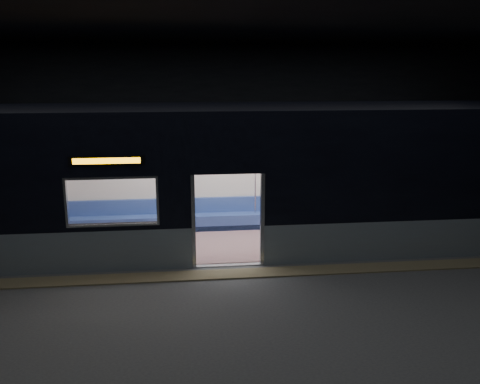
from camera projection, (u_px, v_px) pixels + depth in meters
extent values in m
cube|color=#47494C|center=(233.00, 286.00, 10.07)|extent=(24.00, 14.00, 0.01)
cube|color=black|center=(232.00, 22.00, 8.90)|extent=(24.00, 14.00, 0.04)
cube|color=black|center=(211.00, 123.00, 16.22)|extent=(24.00, 0.04, 5.00)
cube|color=#8C7F59|center=(231.00, 274.00, 10.60)|extent=(22.80, 0.50, 0.03)
cube|color=gray|center=(441.00, 238.00, 11.51)|extent=(8.30, 0.12, 0.90)
cube|color=black|center=(448.00, 169.00, 11.14)|extent=(8.30, 0.12, 2.30)
cube|color=black|center=(228.00, 146.00, 10.48)|extent=(1.40, 0.12, 1.15)
cube|color=#B7BABC|center=(193.00, 222.00, 10.77)|extent=(0.08, 0.14, 2.05)
cube|color=#B7BABC|center=(262.00, 220.00, 10.93)|extent=(0.08, 0.14, 2.05)
cube|color=black|center=(107.00, 161.00, 10.19)|extent=(1.50, 0.04, 0.18)
cube|color=orange|center=(107.00, 161.00, 10.18)|extent=(1.34, 0.03, 0.12)
cube|color=silver|center=(218.00, 169.00, 13.50)|extent=(18.00, 0.12, 3.20)
cube|color=black|center=(222.00, 109.00, 11.71)|extent=(18.00, 3.00, 0.15)
cube|color=#8D6667|center=(223.00, 243.00, 12.48)|extent=(17.76, 2.76, 0.04)
cube|color=silver|center=(222.00, 149.00, 11.93)|extent=(17.76, 2.76, 0.10)
cube|color=#325191|center=(220.00, 221.00, 13.51)|extent=(11.00, 0.48, 0.41)
cube|color=#325191|center=(219.00, 205.00, 13.60)|extent=(11.00, 0.10, 0.40)
cube|color=gray|center=(76.00, 255.00, 11.02)|extent=(4.40, 0.48, 0.41)
cube|color=gray|center=(369.00, 244.00, 11.73)|extent=(4.40, 0.48, 0.41)
cylinder|color=silver|center=(183.00, 212.00, 11.01)|extent=(0.04, 0.04, 2.26)
cylinder|color=silver|center=(183.00, 188.00, 13.20)|extent=(0.04, 0.04, 2.26)
cylinder|color=silver|center=(270.00, 209.00, 11.22)|extent=(0.04, 0.04, 2.26)
cylinder|color=silver|center=(255.00, 186.00, 13.40)|extent=(0.04, 0.04, 2.26)
cylinder|color=silver|center=(219.00, 158.00, 13.07)|extent=(11.00, 0.03, 0.03)
cube|color=black|center=(309.00, 210.00, 13.47)|extent=(0.18, 0.50, 0.17)
cube|color=black|center=(317.00, 210.00, 13.49)|extent=(0.18, 0.50, 0.17)
cylinder|color=black|center=(310.00, 223.00, 13.31)|extent=(0.12, 0.12, 0.43)
cylinder|color=black|center=(319.00, 223.00, 13.34)|extent=(0.12, 0.12, 0.43)
cube|color=pink|center=(311.00, 207.00, 13.67)|extent=(0.42, 0.23, 0.21)
cylinder|color=pink|center=(311.00, 194.00, 13.62)|extent=(0.41, 0.41, 0.55)
sphere|color=tan|center=(312.00, 180.00, 13.50)|extent=(0.22, 0.22, 0.22)
sphere|color=black|center=(311.00, 178.00, 13.54)|extent=(0.23, 0.23, 0.23)
cube|color=black|center=(315.00, 205.00, 13.37)|extent=(0.39, 0.36, 0.16)
cube|color=white|center=(365.00, 172.00, 13.89)|extent=(0.89, 0.03, 0.58)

